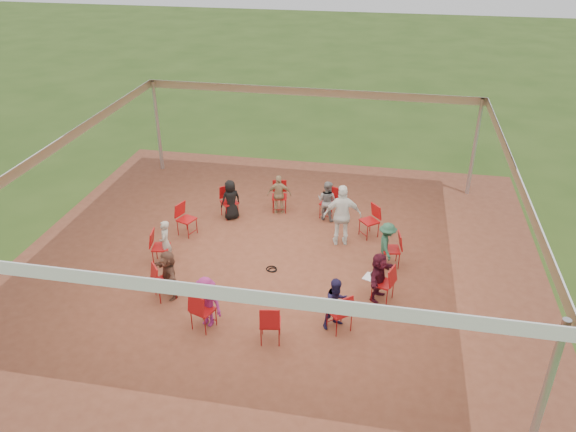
% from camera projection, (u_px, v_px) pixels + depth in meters
% --- Properties ---
extents(ground, '(80.00, 80.00, 0.00)m').
position_uv_depth(ground, '(276.00, 264.00, 13.92)').
color(ground, '#2E4816').
rests_on(ground, ground).
extents(dirt_patch, '(13.00, 13.00, 0.00)m').
position_uv_depth(dirt_patch, '(276.00, 264.00, 13.92)').
color(dirt_patch, brown).
rests_on(dirt_patch, ground).
extents(tent, '(10.33, 10.33, 3.00)m').
position_uv_depth(tent, '(275.00, 177.00, 12.78)').
color(tent, '#B2B2B7').
rests_on(tent, ground).
extents(chair_0, '(0.56, 0.55, 0.90)m').
position_uv_depth(chair_0, '(383.00, 283.00, 12.43)').
color(chair_0, '#A30E0F').
rests_on(chair_0, ground).
extents(chair_1, '(0.51, 0.49, 0.90)m').
position_uv_depth(chair_1, '(391.00, 250.00, 13.66)').
color(chair_1, '#A30E0F').
rests_on(chair_1, ground).
extents(chair_2, '(0.61, 0.60, 0.90)m').
position_uv_depth(chair_2, '(369.00, 221.00, 14.90)').
color(chair_2, '#A30E0F').
rests_on(chair_2, ground).
extents(chair_3, '(0.55, 0.56, 0.90)m').
position_uv_depth(chair_3, '(329.00, 203.00, 15.82)').
color(chair_3, '#A30E0F').
rests_on(chair_3, ground).
extents(chair_4, '(0.49, 0.51, 0.90)m').
position_uv_depth(chair_4, '(279.00, 197.00, 16.18)').
color(chair_4, '#A30E0F').
rests_on(chair_4, ground).
extents(chair_5, '(0.60, 0.61, 0.90)m').
position_uv_depth(chair_5, '(229.00, 202.00, 15.87)').
color(chair_5, '#A30E0F').
rests_on(chair_5, ground).
extents(chair_6, '(0.56, 0.55, 0.90)m').
position_uv_depth(chair_6, '(187.00, 220.00, 14.98)').
color(chair_6, '#A30E0F').
rests_on(chair_6, ground).
extents(chair_7, '(0.51, 0.49, 0.90)m').
position_uv_depth(chair_7, '(161.00, 247.00, 13.75)').
color(chair_7, '#A30E0F').
rests_on(chair_7, ground).
extents(chair_8, '(0.61, 0.60, 0.90)m').
position_uv_depth(chair_8, '(164.00, 281.00, 12.51)').
color(chair_8, '#A30E0F').
rests_on(chair_8, ground).
extents(chair_9, '(0.55, 0.56, 0.90)m').
position_uv_depth(chair_9, '(203.00, 310.00, 11.59)').
color(chair_9, '#A30E0F').
rests_on(chair_9, ground).
extents(chair_10, '(0.49, 0.51, 0.90)m').
position_uv_depth(chair_10, '(270.00, 323.00, 11.23)').
color(chair_10, '#A30E0F').
rests_on(chair_10, ground).
extents(chair_11, '(0.60, 0.61, 0.90)m').
position_uv_depth(chair_11, '(339.00, 312.00, 11.54)').
color(chair_11, '#A30E0F').
rests_on(chair_11, ground).
extents(person_seated_0, '(0.75, 1.15, 1.16)m').
position_uv_depth(person_seated_0, '(379.00, 276.00, 12.42)').
color(person_seated_0, '#46111F').
rests_on(person_seated_0, ground).
extents(person_seated_1, '(0.50, 0.80, 1.16)m').
position_uv_depth(person_seated_1, '(387.00, 245.00, 13.59)').
color(person_seated_1, '#234F39').
rests_on(person_seated_1, ground).
extents(person_seated_2, '(0.64, 0.50, 1.16)m').
position_uv_depth(person_seated_2, '(327.00, 201.00, 15.67)').
color(person_seated_2, slate).
rests_on(person_seated_2, ground).
extents(person_seated_3, '(0.73, 0.46, 1.16)m').
position_uv_depth(person_seated_3, '(279.00, 194.00, 16.01)').
color(person_seated_3, '#A08760').
rests_on(person_seated_3, ground).
extents(person_seated_4, '(0.64, 0.61, 1.16)m').
position_uv_depth(person_seated_4, '(231.00, 200.00, 15.71)').
color(person_seated_4, black).
rests_on(person_seated_4, ground).
extents(person_seated_5, '(0.35, 0.47, 1.16)m').
position_uv_depth(person_seated_5, '(165.00, 243.00, 13.68)').
color(person_seated_5, '#A29C8E').
rests_on(person_seated_5, ground).
extents(person_seated_6, '(1.00, 1.09, 1.16)m').
position_uv_depth(person_seated_6, '(169.00, 274.00, 12.49)').
color(person_seated_6, brown).
rests_on(person_seated_6, ground).
extents(person_seated_7, '(0.83, 0.61, 1.16)m').
position_uv_depth(person_seated_7, '(206.00, 302.00, 11.61)').
color(person_seated_7, '#831E5F').
rests_on(person_seated_7, ground).
extents(person_seated_8, '(0.64, 0.61, 1.16)m').
position_uv_depth(person_seated_8, '(337.00, 303.00, 11.57)').
color(person_seated_8, '#201B41').
rests_on(person_seated_8, ground).
extents(standing_person, '(1.06, 0.69, 1.67)m').
position_uv_depth(standing_person, '(342.00, 215.00, 14.37)').
color(standing_person, white).
rests_on(standing_person, ground).
extents(cable_coil, '(0.34, 0.34, 0.03)m').
position_uv_depth(cable_coil, '(272.00, 269.00, 13.68)').
color(cable_coil, black).
rests_on(cable_coil, ground).
extents(laptop, '(0.35, 0.39, 0.22)m').
position_uv_depth(laptop, '(372.00, 275.00, 12.50)').
color(laptop, '#B7B7BC').
rests_on(laptop, ground).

